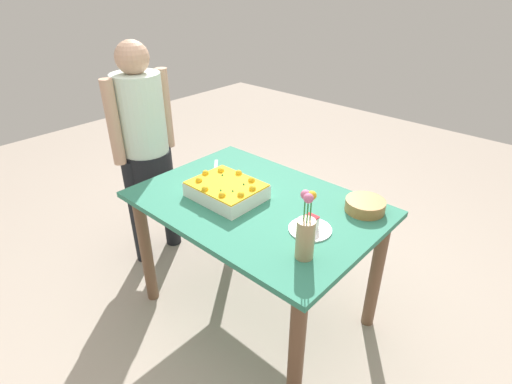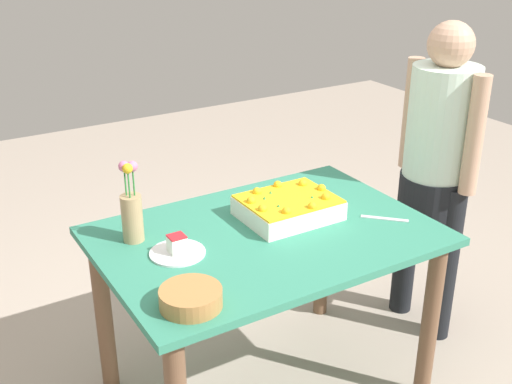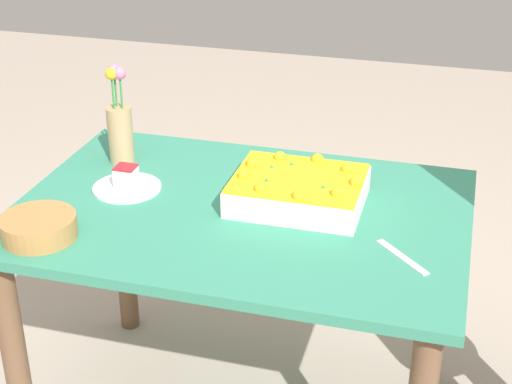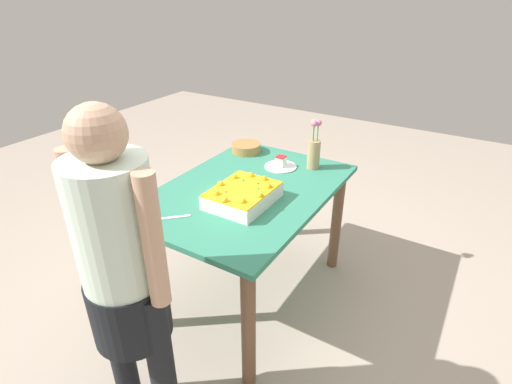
# 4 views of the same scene
# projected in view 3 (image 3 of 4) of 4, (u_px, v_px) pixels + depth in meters

# --- Properties ---
(dining_table) EXTENTS (1.27, 0.88, 0.77)m
(dining_table) POSITION_uv_depth(u_px,v_px,m) (242.00, 248.00, 2.28)
(dining_table) COLOR #338166
(dining_table) RESTS_ON ground_plane
(sheet_cake) EXTENTS (0.37, 0.29, 0.11)m
(sheet_cake) POSITION_uv_depth(u_px,v_px,m) (298.00, 190.00, 2.22)
(sheet_cake) COLOR white
(sheet_cake) RESTS_ON dining_table
(serving_plate_with_slice) EXTENTS (0.20, 0.20, 0.07)m
(serving_plate_with_slice) POSITION_uv_depth(u_px,v_px,m) (127.00, 183.00, 2.32)
(serving_plate_with_slice) COLOR white
(serving_plate_with_slice) RESTS_ON dining_table
(cake_knife) EXTENTS (0.15, 0.15, 0.00)m
(cake_knife) POSITION_uv_depth(u_px,v_px,m) (402.00, 257.00, 1.98)
(cake_knife) COLOR silver
(cake_knife) RESTS_ON dining_table
(flower_vase) EXTENTS (0.08, 0.08, 0.32)m
(flower_vase) POSITION_uv_depth(u_px,v_px,m) (120.00, 126.00, 2.45)
(flower_vase) COLOR tan
(flower_vase) RESTS_ON dining_table
(fruit_bowl) EXTENTS (0.20, 0.20, 0.06)m
(fruit_bowl) POSITION_uv_depth(u_px,v_px,m) (39.00, 227.00, 2.06)
(fruit_bowl) COLOR #AE7941
(fruit_bowl) RESTS_ON dining_table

